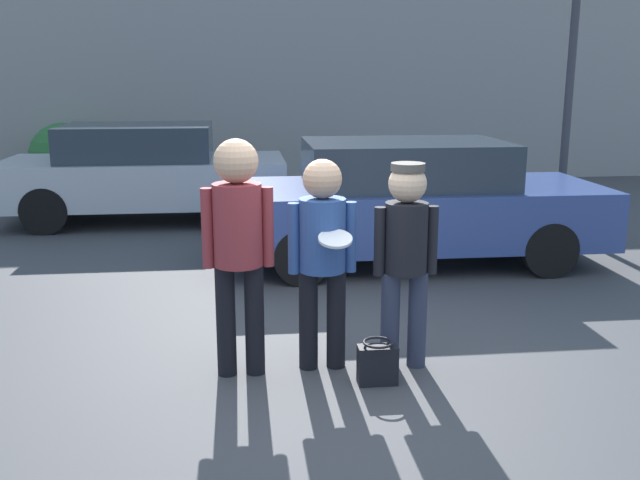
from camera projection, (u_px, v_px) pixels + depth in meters
The scene contains 9 objects.
ground_plane at pixel (318, 372), 5.62m from camera, with size 56.00×56.00×0.00m, color #3F3F42.
storefront_building at pixel (265, 77), 14.79m from camera, with size 24.00×0.22×4.33m.
person_left at pixel (238, 235), 5.34m from camera, with size 0.54×0.37×1.84m.
person_middle_with_frisbee at pixel (322, 246), 5.49m from camera, with size 0.53×0.56×1.67m.
person_right at pixel (406, 248), 5.51m from camera, with size 0.50×0.33×1.64m.
parked_car_near at pixel (410, 202), 8.72m from camera, with size 4.59×1.89×1.49m.
parked_car_far at pixel (144, 172), 11.17m from camera, with size 4.34×1.92×1.51m.
shrub at pixel (65, 157), 13.88m from camera, with size 1.35×1.35×1.35m.
handbag at pixel (378, 363), 5.37m from camera, with size 0.30×0.23×0.34m.
Camera 1 is at (-0.57, -5.19, 2.31)m, focal length 40.00 mm.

